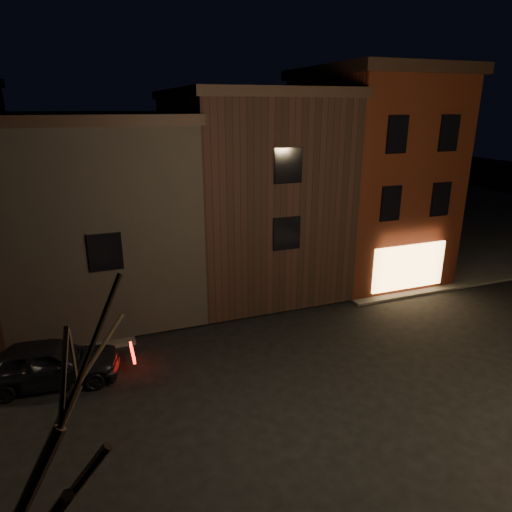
{
  "coord_description": "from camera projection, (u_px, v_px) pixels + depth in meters",
  "views": [
    {
      "loc": [
        -6.18,
        -11.3,
        8.81
      ],
      "look_at": [
        -0.21,
        4.56,
        3.2
      ],
      "focal_mm": 32.0,
      "sensor_mm": 36.0,
      "label": 1
    }
  ],
  "objects": [
    {
      "name": "ground",
      "position": [
        311.0,
        389.0,
        14.87
      ],
      "size": [
        120.0,
        120.0,
        0.0
      ],
      "primitive_type": "plane",
      "color": "black",
      "rests_on": "ground"
    },
    {
      "name": "sidewalk_far_right",
      "position": [
        412.0,
        212.0,
        39.31
      ],
      "size": [
        30.0,
        30.0,
        0.12
      ],
      "primitive_type": "cube",
      "color": "#2D2B28",
      "rests_on": "ground"
    },
    {
      "name": "corner_building",
      "position": [
        368.0,
        173.0,
        24.27
      ],
      "size": [
        6.5,
        8.5,
        10.5
      ],
      "color": "#45170C",
      "rests_on": "ground"
    },
    {
      "name": "row_building_a",
      "position": [
        246.0,
        188.0,
        23.18
      ],
      "size": [
        7.3,
        10.3,
        9.4
      ],
      "color": "black",
      "rests_on": "ground"
    },
    {
      "name": "row_building_b",
      "position": [
        98.0,
        208.0,
        20.92
      ],
      "size": [
        7.8,
        10.3,
        8.4
      ],
      "color": "black",
      "rests_on": "ground"
    },
    {
      "name": "parked_car_a",
      "position": [
        49.0,
        363.0,
        14.98
      ],
      "size": [
        4.64,
        2.25,
        1.53
      ],
      "primitive_type": "imported",
      "rotation": [
        0.0,
        0.0,
        1.47
      ],
      "color": "black",
      "rests_on": "ground"
    }
  ]
}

